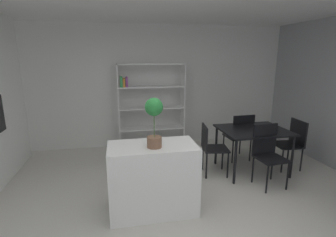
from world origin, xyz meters
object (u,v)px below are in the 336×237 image
Objects in this scene: kitchen_island at (153,178)px; open_bookshelf at (149,105)px; dining_chair_island_side at (210,145)px; potted_plant_on_island at (154,118)px; dining_table at (253,133)px; dining_chair_far at (240,133)px; dining_chair_window_side at (292,140)px; dining_chair_near at (268,150)px.

open_bookshelf reaches higher than kitchen_island.
dining_chair_island_side is at bearing -59.77° from open_bookshelf.
potted_plant_on_island is 2.21m from dining_table.
open_bookshelf is 1.99× the size of dining_chair_far.
dining_chair_far reaches higher than dining_chair_island_side.
dining_chair_island_side is (-1.58, 0.02, 0.00)m from dining_chair_window_side.
dining_table is at bearing -87.83° from dining_chair_window_side.
dining_table is (1.65, -1.50, -0.28)m from open_bookshelf.
dining_chair_near is at bearing 11.89° from kitchen_island.
open_bookshelf reaches higher than dining_chair_island_side.
potted_plant_on_island is at bearing 139.58° from dining_chair_island_side.
dining_chair_far is (0.01, 0.48, -0.15)m from dining_table.
dining_chair_island_side is at bearing 41.39° from potted_plant_on_island.
kitchen_island is 1.25× the size of dining_chair_window_side.
dining_chair_window_side reaches higher than dining_table.
kitchen_island is 1.83× the size of potted_plant_on_island.
open_bookshelf is at bearing 137.76° from dining_table.
dining_chair_near reaches higher than dining_table.
kitchen_island is at bearing -155.13° from dining_table.
potted_plant_on_island is at bearing -95.70° from open_bookshelf.
dining_chair_window_side is (2.45, -1.50, -0.46)m from open_bookshelf.
dining_chair_window_side is at bearing 145.15° from dining_chair_far.
dining_chair_near is at bearing -56.59° from dining_chair_window_side.
dining_table is 1.27× the size of dining_chair_window_side.
kitchen_island reaches higher than dining_chair_window_side.
open_bookshelf is 2.08× the size of dining_chair_window_side.
dining_chair_near is at bearing -50.41° from open_bookshelf.
potted_plant_on_island is 1.67m from dining_chair_island_side.
potted_plant_on_island is at bearing -171.14° from dining_chair_near.
dining_chair_near is (-0.01, -0.49, -0.13)m from dining_table.
dining_chair_island_side is at bearing -88.15° from dining_chair_window_side.
dining_chair_far is at bearing 83.64° from dining_chair_near.
dining_table is (1.90, 0.97, -0.60)m from potted_plant_on_island.
kitchen_island is 1.27× the size of dining_chair_island_side.
kitchen_island is 0.99× the size of dining_table.
dining_table is 0.80m from dining_chair_island_side.
dining_chair_window_side is 0.94m from dining_chair_near.
potted_plant_on_island is 2.96m from dining_chair_window_side.
kitchen_island reaches higher than dining_chair_island_side.
open_bookshelf is at bearing 83.77° from kitchen_island.
dining_chair_island_side is (-0.79, 0.01, -0.17)m from dining_table.
kitchen_island is at bearing 136.79° from dining_chair_island_side.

